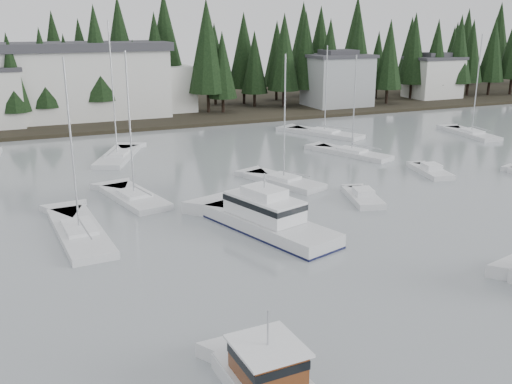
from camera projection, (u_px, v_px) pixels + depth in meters
The scene contains 15 objects.
far_shore_land at pixel (104, 106), 100.37m from camera, with size 240.00×54.00×1.00m, color black.
conifer_treeline at pixel (115, 115), 90.71m from camera, with size 200.00×22.00×20.00m, color black, non-canonical shape.
house_east_a at pixel (337, 79), 96.01m from camera, with size 10.60×8.48×9.25m.
house_east_b at pixel (433, 76), 106.30m from camera, with size 9.54×7.42×8.25m.
harbor_inn at pixel (97, 81), 84.70m from camera, with size 29.50×11.50×10.90m.
cabin_cruiser_center at pixel (268, 221), 40.42m from camera, with size 6.64×11.78×4.83m.
sailboat_1 at pixel (352, 155), 63.50m from camera, with size 5.77×9.67×11.46m.
sailboat_2 at pixel (118, 158), 61.84m from camera, with size 6.80×10.29×15.00m.
sailboat_4 at pixel (284, 183), 52.45m from camera, with size 5.44×8.58×12.18m.
sailboat_5 at pixel (471, 135), 74.31m from camera, with size 3.98×9.36×13.37m.
sailboat_6 at pixel (135, 199), 47.52m from camera, with size 4.68×8.83×12.70m.
sailboat_7 at pixel (324, 135), 74.68m from camera, with size 7.27×10.81×11.96m.
sailboat_8 at pixel (80, 235), 39.72m from camera, with size 3.59×11.03×12.71m.
runabout_1 at pixel (363, 199), 47.47m from camera, with size 3.67×5.90×1.42m.
runabout_4 at pixel (431, 173), 55.69m from camera, with size 3.35×5.86×1.42m.
Camera 1 is at (-15.41, -5.88, 14.36)m, focal length 40.00 mm.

